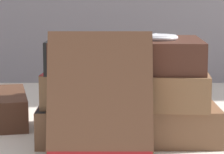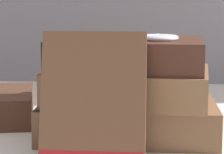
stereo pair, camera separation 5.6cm
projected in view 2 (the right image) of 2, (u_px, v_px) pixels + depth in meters
name	position (u px, v px, depth m)	size (l,w,h in m)	color
ground_plane	(126.00, 145.00, 0.67)	(3.00, 3.00, 0.00)	beige
book_flat_bottom	(125.00, 118.00, 0.71)	(0.23, 0.16, 0.05)	brown
book_flat_middle	(124.00, 85.00, 0.70)	(0.22, 0.16, 0.04)	brown
book_flat_top	(121.00, 54.00, 0.69)	(0.20, 0.14, 0.04)	#422319
book_leaning_front	(94.00, 101.00, 0.60)	(0.12, 0.06, 0.15)	brown
pocket_watch	(158.00, 38.00, 0.67)	(0.05, 0.06, 0.01)	silver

